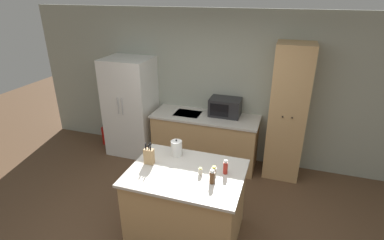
{
  "coord_description": "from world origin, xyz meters",
  "views": [
    {
      "loc": [
        1.05,
        -2.53,
        2.86
      ],
      "look_at": [
        -0.24,
        1.4,
        1.05
      ],
      "focal_mm": 28.0,
      "sensor_mm": 36.0,
      "label": 1
    }
  ],
  "objects": [
    {
      "name": "wall_back",
      "position": [
        0.0,
        2.33,
        1.3
      ],
      "size": [
        7.2,
        0.06,
        2.6
      ],
      "color": "#9EA393",
      "rests_on": "ground_plane"
    },
    {
      "name": "refrigerator",
      "position": [
        -1.61,
        1.96,
        0.89
      ],
      "size": [
        0.82,
        0.7,
        1.78
      ],
      "color": "white",
      "rests_on": "ground_plane"
    },
    {
      "name": "back_counter",
      "position": [
        -0.2,
        1.98,
        0.45
      ],
      "size": [
        1.82,
        0.67,
        0.89
      ],
      "color": "tan",
      "rests_on": "ground_plane"
    },
    {
      "name": "pantry_cabinet",
      "position": [
        1.12,
        2.04,
        1.08
      ],
      "size": [
        0.55,
        0.54,
        2.17
      ],
      "color": "tan",
      "rests_on": "ground_plane"
    },
    {
      "name": "kitchen_island",
      "position": [
        0.07,
        0.24,
        0.46
      ],
      "size": [
        1.34,
        1.0,
        0.92
      ],
      "color": "tan",
      "rests_on": "ground_plane"
    },
    {
      "name": "microwave",
      "position": [
        0.11,
        2.11,
        1.04
      ],
      "size": [
        0.52,
        0.35,
        0.3
      ],
      "color": "#232326",
      "rests_on": "back_counter"
    },
    {
      "name": "knife_block",
      "position": [
        -0.41,
        0.27,
        1.03
      ],
      "size": [
        0.11,
        0.07,
        0.29
      ],
      "color": "tan",
      "rests_on": "kitchen_island"
    },
    {
      "name": "spice_bottle_tall_dark",
      "position": [
        0.41,
        0.12,
        1.0
      ],
      "size": [
        0.06,
        0.06,
        0.17
      ],
      "color": "#563319",
      "rests_on": "kitchen_island"
    },
    {
      "name": "spice_bottle_short_red",
      "position": [
        0.4,
        0.23,
        0.99
      ],
      "size": [
        0.06,
        0.06,
        0.14
      ],
      "color": "beige",
      "rests_on": "kitchen_island"
    },
    {
      "name": "spice_bottle_amber_oil",
      "position": [
        0.24,
        0.23,
        0.97
      ],
      "size": [
        0.05,
        0.05,
        0.09
      ],
      "color": "beige",
      "rests_on": "kitchen_island"
    },
    {
      "name": "spice_bottle_green_herb",
      "position": [
        0.51,
        0.34,
        1.0
      ],
      "size": [
        0.05,
        0.05,
        0.17
      ],
      "color": "#B2281E",
      "rests_on": "kitchen_island"
    },
    {
      "name": "kettle",
      "position": [
        -0.17,
        0.56,
        1.02
      ],
      "size": [
        0.14,
        0.14,
        0.22
      ],
      "color": "white",
      "rests_on": "kitchen_island"
    },
    {
      "name": "fire_extinguisher",
      "position": [
        -2.28,
        2.02,
        0.18
      ],
      "size": [
        0.13,
        0.13,
        0.41
      ],
      "color": "red",
      "rests_on": "ground_plane"
    }
  ]
}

